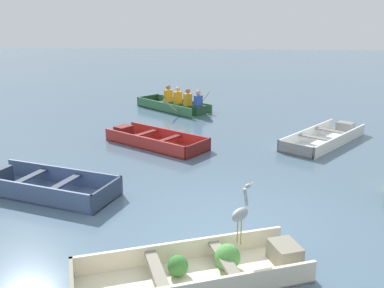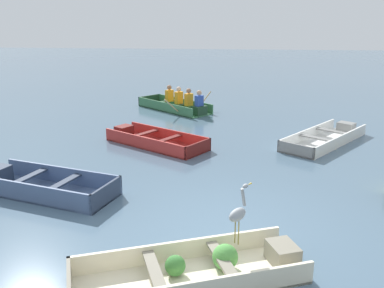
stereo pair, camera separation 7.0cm
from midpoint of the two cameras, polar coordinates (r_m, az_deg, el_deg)
name	(u,v)px [view 2 (the right image)]	position (r m, az deg, el deg)	size (l,w,h in m)	color
ground_plane	(221,230)	(7.28, 4.21, -11.31)	(80.00, 80.00, 0.00)	slate
dinghy_cream_foreground	(201,270)	(6.02, 1.50, -16.42)	(3.28, 2.13, 0.40)	beige
skiff_red_near_moored	(153,140)	(11.86, -5.06, 0.52)	(3.04, 2.46, 0.34)	#AD2D28
skiff_white_mid_moored	(326,138)	(12.66, 17.64, 0.76)	(2.78, 3.24, 0.31)	white
skiff_slate_blue_outer_moored	(41,186)	(9.14, -19.27, -5.29)	(3.02, 1.79, 0.39)	#475B7F
rowboat_green_with_crew	(178,105)	(15.99, -1.69, 5.26)	(3.02, 2.81, 0.92)	#387047
heron_on_dinghy	(238,213)	(5.89, 6.52, -9.08)	(0.34, 0.41, 0.84)	olive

